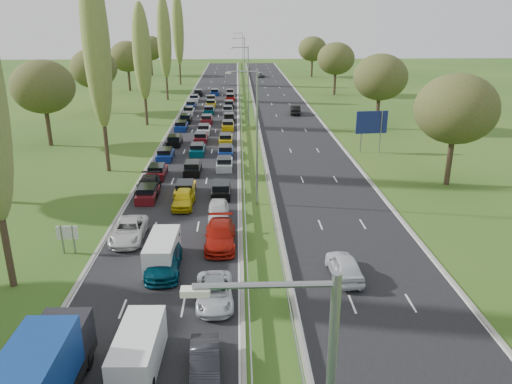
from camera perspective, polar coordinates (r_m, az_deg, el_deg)
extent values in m
plane|color=#234C17|center=(81.05, -0.90, 7.91)|extent=(260.00, 260.00, 0.00)
cube|color=black|center=(83.64, -5.61, 8.18)|extent=(10.50, 215.00, 0.04)
cube|color=black|center=(83.90, 3.73, 8.27)|extent=(10.50, 215.00, 0.04)
cube|color=gray|center=(83.38, -1.74, 8.62)|extent=(0.06, 215.00, 0.32)
cube|color=gray|center=(83.42, -0.14, 8.63)|extent=(0.06, 215.00, 0.32)
cylinder|color=gray|center=(43.63, 0.12, 6.00)|extent=(0.18, 0.18, 12.00)
cylinder|color=gray|center=(78.09, -0.89, 11.94)|extent=(0.18, 0.18, 12.00)
cylinder|color=gray|center=(112.88, -1.29, 14.23)|extent=(0.18, 0.18, 12.00)
cylinder|color=gray|center=(147.77, -1.51, 15.44)|extent=(0.18, 0.18, 12.00)
cylinder|color=#2D2116|center=(34.20, -26.82, -4.25)|extent=(0.44, 0.44, 7.20)
cylinder|color=#2D2116|center=(56.63, -16.83, 6.17)|extent=(0.44, 0.44, 7.92)
ellipsoid|color=olive|center=(55.37, -17.83, 15.96)|extent=(2.80, 2.80, 17.60)
cylinder|color=#2D2116|center=(80.75, -12.49, 9.76)|extent=(0.44, 0.44, 6.48)
ellipsoid|color=olive|center=(79.87, -12.91, 15.36)|extent=(2.80, 2.80, 14.40)
cylinder|color=#2D2116|center=(105.15, -10.16, 12.25)|extent=(0.44, 0.44, 7.20)
ellipsoid|color=olive|center=(104.47, -10.45, 17.04)|extent=(2.80, 2.80, 16.00)
cylinder|color=#2D2116|center=(129.78, -8.69, 13.79)|extent=(0.44, 0.44, 7.92)
ellipsoid|color=olive|center=(129.24, -8.91, 18.06)|extent=(2.80, 2.80, 17.60)
cylinder|color=#2D2116|center=(71.30, -22.62, 6.83)|extent=(0.56, 0.56, 4.84)
ellipsoid|color=#38471E|center=(70.48, -23.18, 11.01)|extent=(8.00, 8.00, 6.80)
cylinder|color=#2D2116|center=(93.81, -17.72, 10.09)|extent=(0.56, 0.56, 4.84)
ellipsoid|color=#38471E|center=(93.19, -18.05, 13.29)|extent=(8.00, 8.00, 6.80)
cylinder|color=#2D2116|center=(120.79, -14.29, 12.29)|extent=(0.56, 0.56, 4.84)
ellipsoid|color=#38471E|center=(120.31, -14.50, 14.78)|extent=(8.00, 8.00, 6.80)
cylinder|color=#2D2116|center=(152.09, -11.84, 13.81)|extent=(0.56, 0.56, 4.84)
ellipsoid|color=#38471E|center=(151.70, -11.98, 15.79)|extent=(8.00, 8.00, 6.80)
cylinder|color=#2D2116|center=(53.69, 21.22, 3.29)|extent=(0.56, 0.56, 4.84)
ellipsoid|color=#38471E|center=(52.59, 21.92, 8.81)|extent=(8.00, 8.00, 6.80)
cylinder|color=#2D2116|center=(78.56, 13.72, 8.80)|extent=(0.56, 0.56, 4.84)
ellipsoid|color=#38471E|center=(77.82, 14.03, 12.62)|extent=(8.00, 8.00, 6.80)
cylinder|color=#2D2116|center=(112.28, 8.98, 12.14)|extent=(0.56, 0.56, 4.84)
ellipsoid|color=#38471E|center=(111.76, 9.12, 14.83)|extent=(8.00, 8.00, 6.80)
cylinder|color=#2D2116|center=(146.60, 6.40, 13.90)|extent=(0.56, 0.56, 4.84)
ellipsoid|color=#38471E|center=(146.20, 6.48, 15.96)|extent=(8.00, 8.00, 6.80)
cube|color=#590F14|center=(47.50, -12.27, -0.33)|extent=(1.75, 4.00, 0.80)
cube|color=#590F14|center=(54.00, -11.21, 2.15)|extent=(1.75, 4.00, 0.80)
cube|color=navy|center=(60.65, -10.31, 4.10)|extent=(1.75, 4.00, 0.80)
cube|color=black|center=(67.35, -9.28, 5.68)|extent=(1.75, 4.00, 0.80)
cube|color=navy|center=(76.57, -8.53, 7.36)|extent=(1.75, 4.00, 0.80)
cube|color=black|center=(82.13, -8.02, 8.20)|extent=(1.75, 4.00, 0.80)
cube|color=silver|center=(89.10, -7.67, 9.08)|extent=(1.75, 4.00, 0.80)
cube|color=navy|center=(95.28, -7.43, 9.75)|extent=(1.75, 4.00, 0.80)
cube|color=silver|center=(102.95, -7.06, 10.48)|extent=(1.75, 4.00, 0.80)
cube|color=black|center=(110.67, -6.58, 11.11)|extent=(1.75, 4.00, 0.80)
cube|color=#BF990C|center=(48.06, -8.08, 0.17)|extent=(1.75, 4.00, 0.80)
cube|color=black|center=(54.70, -7.26, 2.59)|extent=(1.75, 4.00, 0.80)
cube|color=#053F4C|center=(62.43, -6.70, 4.72)|extent=(1.75, 4.00, 0.80)
cube|color=#590F14|center=(68.63, -6.31, 6.07)|extent=(1.75, 4.00, 0.80)
cube|color=silver|center=(73.77, -5.97, 7.01)|extent=(1.75, 4.00, 0.80)
cube|color=#590F14|center=(81.15, -5.63, 8.15)|extent=(1.75, 4.00, 0.80)
cube|color=#053F4C|center=(89.32, -5.38, 9.19)|extent=(1.75, 4.00, 0.80)
cube|color=#BF990C|center=(96.27, -5.15, 9.93)|extent=(1.75, 4.00, 0.80)
cube|color=black|center=(101.93, -5.14, 10.46)|extent=(1.75, 4.00, 0.80)
cube|color=navy|center=(111.11, -4.72, 11.20)|extent=(1.75, 4.00, 0.80)
cube|color=black|center=(47.51, -4.00, 0.09)|extent=(1.75, 4.00, 0.80)
cube|color=#B2B7BC|center=(56.03, -3.62, 3.11)|extent=(1.75, 4.00, 0.80)
cube|color=navy|center=(61.29, -3.48, 4.54)|extent=(1.75, 4.00, 0.80)
cube|color=#BF990C|center=(67.52, -3.48, 5.93)|extent=(1.75, 4.00, 0.80)
cube|color=#BF990C|center=(76.40, -3.23, 7.52)|extent=(1.75, 4.00, 0.80)
cube|color=black|center=(82.40, -3.08, 8.39)|extent=(1.75, 4.00, 0.80)
cube|color=slate|center=(89.35, -3.25, 9.25)|extent=(1.75, 4.00, 0.80)
cube|color=black|center=(95.20, -3.10, 9.88)|extent=(1.75, 4.00, 0.80)
cube|color=#A50C0A|center=(103.72, -2.95, 10.66)|extent=(1.75, 4.00, 0.80)
cube|color=slate|center=(110.54, -2.99, 11.20)|extent=(1.75, 4.00, 0.80)
imported|color=silver|center=(39.24, -14.32, -4.28)|extent=(2.54, 5.31, 1.46)
imported|color=black|center=(48.90, -12.21, 0.69)|extent=(2.40, 5.41, 1.54)
imported|color=#043345|center=(34.09, -10.48, -7.60)|extent=(2.43, 5.54, 1.58)
imported|color=#C1AB0C|center=(44.99, -8.28, -0.72)|extent=(1.94, 4.57, 1.54)
imported|color=black|center=(24.96, -5.85, -18.85)|extent=(1.63, 4.09, 1.32)
imported|color=silver|center=(30.24, -4.75, -11.34)|extent=(2.38, 4.79, 1.30)
imported|color=#9C1309|center=(37.12, -4.11, -4.97)|extent=(2.28, 5.53, 1.60)
imported|color=silver|center=(41.91, -4.30, -2.14)|extent=(1.87, 4.40, 1.48)
imported|color=silver|center=(33.27, 10.08, -8.32)|extent=(2.02, 4.61, 1.54)
imported|color=black|center=(88.57, 4.50, 9.37)|extent=(1.99, 4.89, 1.58)
imported|color=slate|center=(145.35, 0.49, 13.27)|extent=(2.25, 4.74, 1.31)
cube|color=black|center=(26.43, -20.99, -15.41)|extent=(2.28, 2.05, 2.20)
cylinder|color=black|center=(26.89, -20.83, -17.47)|extent=(1.96, 1.00, 1.00)
cube|color=silver|center=(25.62, -13.30, -17.20)|extent=(1.94, 4.85, 1.94)
cube|color=black|center=(27.38, -12.45, -14.73)|extent=(1.89, 0.78, 1.55)
cylinder|color=black|center=(27.41, -14.34, -16.36)|extent=(0.24, 0.66, 0.66)
cylinder|color=black|center=(24.70, -11.87, -20.70)|extent=(0.24, 0.66, 0.66)
cube|color=silver|center=(34.89, -10.65, -6.59)|extent=(1.88, 4.71, 1.88)
cube|color=black|center=(36.78, -10.19, -5.32)|extent=(1.84, 0.75, 1.51)
cylinder|color=black|center=(36.64, -11.50, -6.50)|extent=(0.24, 0.64, 0.64)
cylinder|color=black|center=(33.75, -9.57, -8.74)|extent=(0.24, 0.64, 0.64)
cylinder|color=gray|center=(38.37, -21.25, -5.11)|extent=(0.16, 0.16, 2.10)
cylinder|color=gray|center=(38.11, -20.11, -5.13)|extent=(0.16, 0.16, 2.10)
cube|color=silver|center=(38.02, -20.78, -4.36)|extent=(1.50, 0.13, 1.00)
cylinder|color=gray|center=(63.76, 11.96, 6.74)|extent=(0.16, 0.16, 5.20)
cylinder|color=gray|center=(64.38, 14.05, 6.70)|extent=(0.16, 0.16, 5.20)
cube|color=navy|center=(63.82, 13.09, 7.77)|extent=(3.99, 0.49, 2.80)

